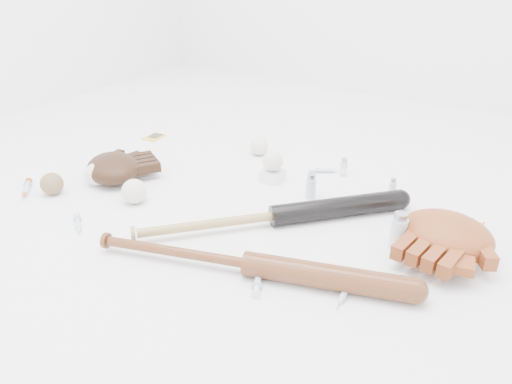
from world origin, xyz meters
The scene contains 21 objects.
bat_dark centered at (0.10, 0.02, 0.03)m, with size 0.86×0.06×0.06m, color black, non-canonical shape.
bat_wood centered at (0.17, -0.22, 0.03)m, with size 0.84×0.06×0.06m, color brown, non-canonical shape.
glove_dark centered at (-0.52, -0.01, 0.05)m, with size 0.26×0.26×0.09m, color black, non-canonical shape.
glove_tan centered at (0.55, 0.15, 0.05)m, with size 0.29×0.29×0.11m, color brown, non-canonical shape.
trading_card centered at (-0.70, 0.37, 0.00)m, with size 0.06×0.09×0.00m, color gold.
pedestal centered at (-0.06, 0.28, 0.02)m, with size 0.07×0.07×0.04m, color white.
baseball_on_pedestal centered at (-0.06, 0.28, 0.07)m, with size 0.07×0.07×0.07m, color silver.
baseball_left centered at (-0.55, -0.07, 0.04)m, with size 0.08×0.08×0.08m, color silver.
baseball_upper centered at (-0.23, 0.45, 0.04)m, with size 0.07×0.07×0.07m, color silver.
baseball_mid centered at (-0.34, -0.10, 0.04)m, with size 0.08×0.08×0.08m, color silver.
baseball_aged centered at (-0.61, -0.20, 0.04)m, with size 0.07×0.07×0.07m, color brown.
syringe_0 centered at (-0.37, -0.29, 0.01)m, with size 0.13×0.02×0.02m, color #ADBCC6, non-canonical shape.
syringe_1 centered at (0.20, -0.23, 0.01)m, with size 0.16×0.03×0.02m, color #ADBCC6, non-canonical shape.
syringe_2 centered at (0.06, 0.44, 0.01)m, with size 0.13×0.02×0.02m, color #ADBCC6, non-canonical shape.
syringe_3 centered at (0.40, -0.16, 0.01)m, with size 0.14×0.02×0.02m, color #ADBCC6, non-canonical shape.
syringe_4 centered at (0.55, 0.34, 0.01)m, with size 0.16×0.03×0.02m, color #ADBCC6, non-canonical shape.
syringe_5 centered at (-0.70, -0.24, 0.01)m, with size 0.16×0.03×0.02m, color #ADBCC6, non-canonical shape.
vial_0 centered at (0.32, 0.39, 0.03)m, with size 0.02×0.02×0.06m, color silver.
vial_1 centered at (0.13, 0.45, 0.03)m, with size 0.03×0.03×0.07m, color silver.
vial_2 centered at (0.11, 0.24, 0.04)m, with size 0.03×0.03×0.08m, color silver.
vial_3 centered at (0.44, 0.10, 0.05)m, with size 0.04×0.04×0.10m, color silver.
Camera 1 is at (0.74, -1.06, 0.74)m, focal length 35.00 mm.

